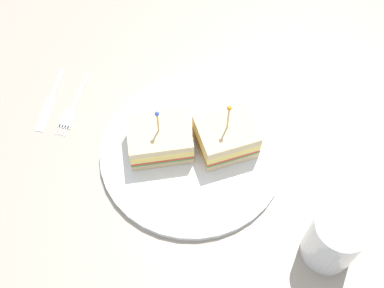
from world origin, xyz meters
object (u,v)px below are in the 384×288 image
Objects in this scene: sandwich_half_back at (160,137)px; knife at (50,103)px; sandwich_half_front at (226,137)px; drink_glass at (333,240)px; fork at (71,110)px; plate at (192,152)px.

knife is (20.49, -6.69, -3.45)cm from sandwich_half_back.
sandwich_half_front is 22.13cm from drink_glass.
sandwich_half_back reaches higher than drink_glass.
fork is at bearing -24.52° from drink_glass.
sandwich_half_back is at bearing 7.24° from sandwich_half_front.
fork is at bearing -9.10° from sandwich_half_front.
plate is at bearing 177.06° from sandwich_half_back.
sandwich_half_back is at bearing 161.93° from knife.
sandwich_half_front is at bearing -163.14° from plate.
plate is at bearing 16.86° from sandwich_half_front.
plate is 2.66× the size of sandwich_half_front.
fork is at bearing -15.18° from plate.
drink_glass is 0.75× the size of fork.
sandwich_half_front is at bearing 170.90° from fork.
sandwich_half_back is at bearing -27.87° from drink_glass.
plate is 25.53cm from drink_glass.
drink_glass is at bearing 152.13° from sandwich_half_back.
drink_glass is 0.74× the size of knife.
fork is (16.43, -5.58, -3.45)cm from sandwich_half_back.
sandwich_half_back is 21.83cm from knife.
plate is 22.32cm from fork.
sandwich_half_front is 0.82× the size of knife.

